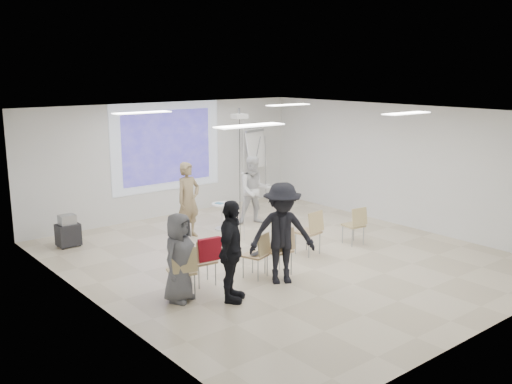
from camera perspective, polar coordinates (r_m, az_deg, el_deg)
floor at (r=11.99m, az=2.43°, el=-6.71°), size 8.00×9.00×0.10m
ceiling at (r=11.37m, az=2.57°, el=8.23°), size 8.00×9.00×0.10m
wall_back at (r=15.23m, az=-8.96°, el=3.24°), size 8.00×0.10×3.00m
wall_left at (r=9.45m, az=-16.20°, el=-2.59°), size 0.10×9.00×3.00m
wall_right at (r=14.55m, az=14.53°, el=2.58°), size 0.10×9.00×3.00m
projection_halo at (r=15.12m, az=-8.88°, el=4.52°), size 3.20×0.01×2.30m
projection_image at (r=15.11m, az=-8.85°, el=4.51°), size 2.60×0.01×1.90m
pedestal_table at (r=13.85m, az=-3.31°, el=-2.28°), size 0.66×0.66×0.68m
player_left at (r=13.17m, az=-6.80°, el=-0.31°), size 0.80×0.60×2.00m
player_right at (r=14.26m, az=-0.16°, el=0.54°), size 1.15×1.07×1.90m
controller_left at (r=13.41m, az=-6.76°, el=1.30°), size 0.06×0.12×0.04m
controller_right at (r=14.28m, az=-1.35°, el=1.91°), size 0.08×0.11×0.04m
chair_far_left at (r=9.76m, az=-7.35°, el=-7.56°), size 0.55×0.57×0.93m
chair_left_mid at (r=10.31m, az=-5.14°, el=-6.59°), size 0.47×0.49×0.88m
chair_left_inner at (r=10.64m, az=0.27°, el=-6.00°), size 0.52×0.54×0.87m
chair_center at (r=10.76m, az=2.51°, el=-5.54°), size 0.46×0.49×0.94m
chair_right_inner at (r=11.98m, az=5.53°, el=-3.70°), size 0.50×0.53×0.95m
chair_right_far at (r=12.80m, az=9.94°, el=-3.04°), size 0.46×0.49×0.86m
red_jacket at (r=10.14m, az=-4.66°, el=-5.73°), size 0.44×0.15×0.41m
laptop at (r=10.71m, az=-0.14°, el=-6.15°), size 0.37×0.32×0.03m
audience_left at (r=9.48m, az=-2.52°, el=-5.23°), size 1.33×1.28×1.99m
audience_mid at (r=10.28m, az=2.63°, el=-3.49°), size 1.56×1.32×2.11m
audience_outer at (r=9.61m, az=-7.72°, el=-5.98°), size 0.99×0.86×1.71m
flipchart_easel at (r=16.43m, az=0.00°, el=4.29°), size 0.91×0.70×2.13m
av_cart at (r=13.23m, az=-18.29°, el=-3.80°), size 0.48×0.39×0.71m
ceiling_projector at (r=12.61m, az=-1.65°, el=6.98°), size 0.30×0.25×3.00m
fluor_panel_nw at (r=11.88m, az=-11.31°, el=7.79°), size 1.20×0.30×0.02m
fluor_panel_ne at (r=14.19m, az=3.24°, el=8.69°), size 1.20×0.30×0.02m
fluor_panel_sw at (r=8.95m, az=-0.64°, el=6.65°), size 1.20×0.30×0.02m
fluor_panel_se at (r=11.85m, az=14.81°, el=7.62°), size 1.20×0.30×0.02m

